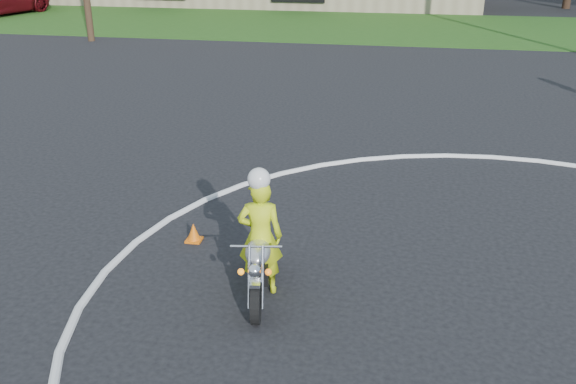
# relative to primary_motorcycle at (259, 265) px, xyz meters

# --- Properties ---
(grass_strip) EXTENTS (120.00, 10.00, 0.02)m
(grass_strip) POSITION_rel_primary_motorcycle_xyz_m (3.68, 24.19, -0.46)
(grass_strip) COLOR #1E4714
(grass_strip) RESTS_ON ground
(primary_motorcycle) EXTENTS (0.64, 1.84, 0.97)m
(primary_motorcycle) POSITION_rel_primary_motorcycle_xyz_m (0.00, 0.00, 0.00)
(primary_motorcycle) COLOR black
(primary_motorcycle) RESTS_ON ground
(rider_primary_grp) EXTENTS (0.65, 0.48, 1.80)m
(rider_primary_grp) POSITION_rel_primary_motorcycle_xyz_m (-0.01, 0.13, 0.40)
(rider_primary_grp) COLOR #C4D916
(rider_primary_grp) RESTS_ON ground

